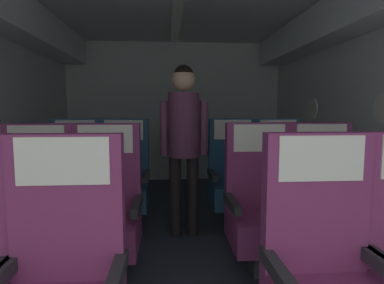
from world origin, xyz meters
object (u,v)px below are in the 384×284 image
Objects in this scene: seat_c_right_window at (234,180)px; seat_b_left_aisle at (105,213)px; seat_c_left_window at (75,183)px; seat_c_right_aisle at (280,180)px; seat_a_right_window at (327,281)px; seat_b_right_window at (261,209)px; seat_b_right_aisle at (324,208)px; flight_attendant at (184,133)px; seat_c_left_aisle at (124,182)px; seat_b_left_window at (35,215)px.

seat_b_left_aisle is at bearing -139.33° from seat_c_right_window.
seat_c_right_aisle is at bearing -0.44° from seat_c_left_window.
seat_c_left_window is at bearing 129.42° from seat_a_right_window.
seat_a_right_window is at bearing -90.17° from seat_b_right_window.
seat_b_right_aisle and seat_c_right_window have the same top height.
seat_a_right_window is 1.47m from seat_b_left_aisle.
seat_c_right_aisle is at bearing 76.17° from seat_a_right_window.
seat_c_right_aisle is 0.69× the size of flight_attendant.
flight_attendant is (1.06, -0.26, 0.51)m from seat_c_left_window.
seat_b_right_window is 1.00× the size of seat_c_right_aisle.
seat_b_right_window is 1.00m from flight_attendant.
seat_c_right_window is (1.10, 0.02, 0.00)m from seat_c_left_aisle.
seat_b_left_window is 1.05m from seat_c_left_aisle.
seat_b_left_aisle is 1.03m from flight_attendant.
seat_b_left_aisle and seat_c_left_aisle have the same top height.
seat_b_left_aisle is (0.47, 0.01, 0.00)m from seat_b_left_window.
flight_attendant is at bearing 49.55° from seat_b_left_aisle.
seat_c_right_aisle is 0.47m from seat_c_right_window.
seat_b_right_window is 1.84m from seat_c_left_window.
seat_c_left_window is 1.20m from flight_attendant.
seat_b_right_aisle is (2.05, 0.01, 0.00)m from seat_b_left_window.
seat_c_left_window is (-1.58, 1.92, 0.00)m from seat_a_right_window.
seat_b_right_aisle is 1.00× the size of seat_c_left_window.
seat_c_right_aisle is (2.04, 0.95, 0.00)m from seat_b_left_window.
seat_b_left_aisle is at bearing 138.74° from seat_a_right_window.
seat_c_right_aisle is at bearing 63.45° from seat_b_right_window.
seat_b_left_window is at bearing 148.66° from seat_a_right_window.
seat_b_right_aisle is at bearing -89.57° from seat_c_right_aisle.
flight_attendant reaches higher than seat_c_right_window.
flight_attendant is at bearing -153.17° from seat_c_right_window.
seat_b_left_aisle is 1.00× the size of seat_b_right_window.
seat_c_left_window is 2.05m from seat_c_right_aisle.
seat_b_left_window and seat_c_left_window have the same top height.
seat_b_right_window and seat_c_left_window have the same top height.
seat_b_left_aisle is 0.93m from seat_c_left_aisle.
seat_c_left_window is at bearing 179.56° from seat_c_right_aisle.
flight_attendant is at bearing 145.65° from seat_b_right_aisle.
seat_b_left_aisle is 1.83m from seat_c_right_aisle.
seat_c_right_aisle is (-0.01, 0.93, 0.00)m from seat_b_right_aisle.
seat_b_right_aisle is 0.93m from seat_c_right_aisle.
seat_b_right_window is at bearing 110.32° from flight_attendant.
seat_a_right_window and seat_c_left_aisle have the same top height.
seat_b_right_aisle is 2.26m from seat_c_left_window.
seat_b_right_aisle is at bearing 0.09° from seat_b_left_aisle.
seat_c_right_aisle is at bearing -1.61° from seat_c_right_window.
seat_b_left_aisle is 1.00× the size of seat_c_right_window.
flight_attendant is at bearing 127.54° from seat_b_right_window.
seat_c_left_aisle is (0.00, 0.93, 0.00)m from seat_b_left_aisle.
seat_b_left_aisle is at bearing -179.94° from seat_b_right_window.
seat_a_right_window is 0.97m from seat_b_right_window.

